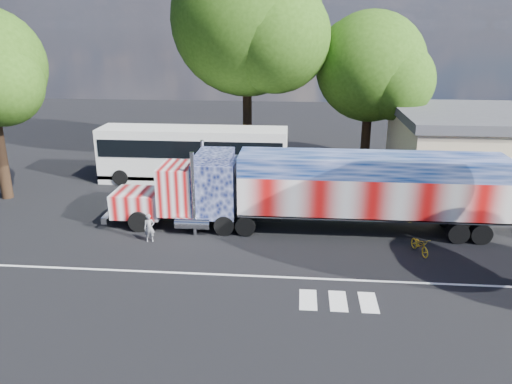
# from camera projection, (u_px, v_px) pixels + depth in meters

# --- Properties ---
(ground) EXTENTS (100.00, 100.00, 0.00)m
(ground) POSITION_uv_depth(u_px,v_px,m) (251.00, 247.00, 24.88)
(ground) COLOR black
(lane_markings) EXTENTS (30.00, 2.67, 0.01)m
(lane_markings) POSITION_uv_depth(u_px,v_px,m) (282.00, 286.00, 21.18)
(lane_markings) COLOR silver
(lane_markings) RESTS_ON ground
(semi_truck) EXTENTS (21.10, 3.33, 4.50)m
(semi_truck) POSITION_uv_depth(u_px,v_px,m) (320.00, 189.00, 26.33)
(semi_truck) COLOR black
(semi_truck) RESTS_ON ground
(coach_bus) EXTENTS (13.04, 3.04, 3.79)m
(coach_bus) POSITION_uv_depth(u_px,v_px,m) (193.00, 154.00, 34.81)
(coach_bus) COLOR silver
(coach_bus) RESTS_ON ground
(woman) EXTENTS (0.62, 0.50, 1.47)m
(woman) POSITION_uv_depth(u_px,v_px,m) (149.00, 228.00, 25.33)
(woman) COLOR slate
(woman) RESTS_ON ground
(bicycle) EXTENTS (0.98, 1.70, 0.84)m
(bicycle) POSITION_uv_depth(u_px,v_px,m) (420.00, 245.00, 24.10)
(bicycle) COLOR gold
(bicycle) RESTS_ON ground
(tree_n_mid) EXTENTS (11.74, 11.18, 16.50)m
(tree_n_mid) POSITION_uv_depth(u_px,v_px,m) (249.00, 20.00, 36.62)
(tree_n_mid) COLOR black
(tree_n_mid) RESTS_ON ground
(tree_ne_a) EXTENTS (8.46, 8.06, 11.65)m
(tree_ne_a) POSITION_uv_depth(u_px,v_px,m) (373.00, 67.00, 36.59)
(tree_ne_a) COLOR black
(tree_ne_a) RESTS_ON ground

